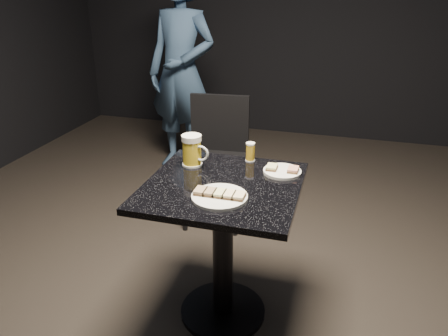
{
  "coord_description": "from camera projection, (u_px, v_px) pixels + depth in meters",
  "views": [
    {
      "loc": [
        0.5,
        -1.73,
        1.62
      ],
      "look_at": [
        0.0,
        0.02,
        0.82
      ],
      "focal_mm": 35.0,
      "sensor_mm": 36.0,
      "label": 1
    }
  ],
  "objects": [
    {
      "name": "patron",
      "position": [
        182.0,
        73.0,
        3.72
      ],
      "size": [
        0.7,
        0.52,
        1.73
      ],
      "primitive_type": "imported",
      "rotation": [
        0.0,
        0.0,
        -0.19
      ],
      "color": "navy",
      "rests_on": "floor"
    },
    {
      "name": "canapes_on_plate_large",
      "position": [
        220.0,
        193.0,
        1.85
      ],
      "size": [
        0.22,
        0.07,
        0.02
      ],
      "color": "#4C3521",
      "rests_on": "plate_large"
    },
    {
      "name": "canapes_on_plate_small",
      "position": [
        282.0,
        168.0,
        2.1
      ],
      "size": [
        0.15,
        0.07,
        0.02
      ],
      "color": "#4C3521",
      "rests_on": "plate_small"
    },
    {
      "name": "table",
      "position": [
        223.0,
        229.0,
        2.09
      ],
      "size": [
        0.7,
        0.7,
        0.75
      ],
      "color": "black",
      "rests_on": "floor"
    },
    {
      "name": "chair",
      "position": [
        217.0,
        152.0,
        3.04
      ],
      "size": [
        0.45,
        0.45,
        0.88
      ],
      "color": "black",
      "rests_on": "floor"
    },
    {
      "name": "beer_mug",
      "position": [
        192.0,
        150.0,
        2.16
      ],
      "size": [
        0.14,
        0.1,
        0.16
      ],
      "color": "silver",
      "rests_on": "table"
    },
    {
      "name": "plate_large",
      "position": [
        220.0,
        197.0,
        1.86
      ],
      "size": [
        0.24,
        0.24,
        0.01
      ],
      "primitive_type": "cylinder",
      "color": "white",
      "rests_on": "table"
    },
    {
      "name": "beer_tumbler",
      "position": [
        250.0,
        152.0,
        2.22
      ],
      "size": [
        0.05,
        0.05,
        0.1
      ],
      "color": "silver",
      "rests_on": "table"
    },
    {
      "name": "floor",
      "position": [
        223.0,
        312.0,
        2.3
      ],
      "size": [
        6.0,
        6.0,
        0.0
      ],
      "primitive_type": "plane",
      "color": "black",
      "rests_on": "ground"
    },
    {
      "name": "plate_small",
      "position": [
        282.0,
        171.0,
        2.1
      ],
      "size": [
        0.18,
        0.18,
        0.01
      ],
      "primitive_type": "cylinder",
      "color": "white",
      "rests_on": "table"
    }
  ]
}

